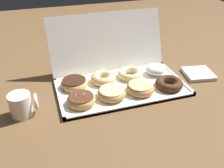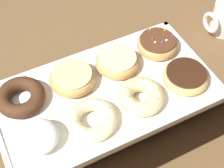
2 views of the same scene
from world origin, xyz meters
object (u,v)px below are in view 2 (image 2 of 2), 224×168
Objects in this scene: glazed_ring_donut_2 at (73,78)px; cruller_donut_5 at (141,96)px; donut_box at (105,93)px; glazed_ring_donut_1 at (117,61)px; chocolate_cake_ring_donut_3 at (21,97)px; powdered_filled_donut_7 at (39,136)px; sprinkle_donut_0 at (157,44)px; chocolate_frosted_donut_4 at (185,76)px; cruller_donut_6 at (92,119)px.

cruller_donut_5 is (-0.12, 0.13, 0.00)m from glazed_ring_donut_2.
donut_box is 4.74× the size of glazed_ring_donut_1.
cruller_donut_5 is at bearing 153.47° from chocolate_cake_ring_donut_3.
donut_box is at bearing -162.30° from powdered_filled_donut_7.
powdered_filled_donut_7 is (-0.00, 0.12, 0.01)m from chocolate_cake_ring_donut_3.
sprinkle_donut_0 is at bearing -161.24° from powdered_filled_donut_7.
donut_box is at bearing 134.01° from glazed_ring_donut_2.
cruller_donut_5 is at bearing 46.16° from sprinkle_donut_0.
glazed_ring_donut_2 is (0.25, 0.01, 0.00)m from sprinkle_donut_0.
powdered_filled_donut_7 is at bearing 18.76° from sprinkle_donut_0.
donut_box is 0.21m from chocolate_frosted_donut_4.
glazed_ring_donut_2 is (0.06, -0.06, 0.02)m from donut_box.
glazed_ring_donut_1 is 0.28m from powdered_filled_donut_7.
glazed_ring_donut_2 is 1.02× the size of chocolate_frosted_donut_4.
sprinkle_donut_0 reaches higher than donut_box.
powdered_filled_donut_7 reaches higher than glazed_ring_donut_2.
powdered_filled_donut_7 is at bearing 25.47° from glazed_ring_donut_1.
cruller_donut_5 is (-0.26, 0.13, 0.00)m from chocolate_cake_ring_donut_3.
cruller_donut_5 reaches higher than cruller_donut_6.
glazed_ring_donut_2 is 1.04× the size of cruller_donut_5.
cruller_donut_5 is (-0.06, 0.06, 0.03)m from donut_box.
glazed_ring_donut_2 is 0.18m from cruller_donut_5.
glazed_ring_donut_2 is 0.99× the size of chocolate_cake_ring_donut_3.
cruller_donut_5 reaches higher than glazed_ring_donut_1.
chocolate_frosted_donut_4 is 1.03× the size of cruller_donut_5.
powdered_filled_donut_7 reaches higher than chocolate_frosted_donut_4.
glazed_ring_donut_2 reaches higher than donut_box.
glazed_ring_donut_1 is at bearing -154.53° from powdered_filled_donut_7.
sprinkle_donut_0 reaches higher than chocolate_frosted_donut_4.
powdered_filled_donut_7 is (0.38, -0.00, 0.00)m from chocolate_frosted_donut_4.
sprinkle_donut_0 is 0.97× the size of chocolate_frosted_donut_4.
chocolate_cake_ring_donut_3 is 0.29m from cruller_donut_5.
cruller_donut_6 is 1.32× the size of powdered_filled_donut_7.
cruller_donut_6 reaches higher than donut_box.
chocolate_frosted_donut_4 is (-0.39, 0.12, 0.00)m from chocolate_cake_ring_donut_3.
glazed_ring_donut_1 reaches higher than donut_box.
chocolate_frosted_donut_4 is (-0.25, 0.12, -0.00)m from glazed_ring_donut_2.
cruller_donut_5 is 0.25m from powdered_filled_donut_7.
glazed_ring_donut_1 is at bearing 179.65° from glazed_ring_donut_2.
donut_box is at bearing 19.79° from sprinkle_donut_0.
chocolate_cake_ring_donut_3 is 0.12m from powdered_filled_donut_7.
donut_box is 4.89× the size of cruller_donut_5.
cruller_donut_5 is 0.13m from cruller_donut_6.
sprinkle_donut_0 is 0.29m from cruller_donut_6.
chocolate_frosted_donut_4 reaches higher than donut_box.
cruller_donut_6 is at bearing 45.76° from donut_box.
donut_box is 0.10m from cruller_donut_6.
chocolate_frosted_donut_4 is at bearing -178.31° from cruller_donut_6.
chocolate_cake_ring_donut_3 is at bearing 0.73° from sprinkle_donut_0.
chocolate_frosted_donut_4 is 0.13m from cruller_donut_5.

